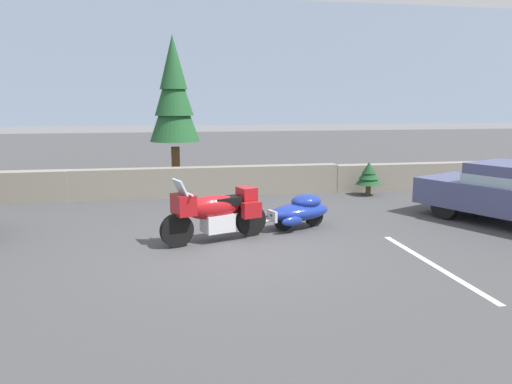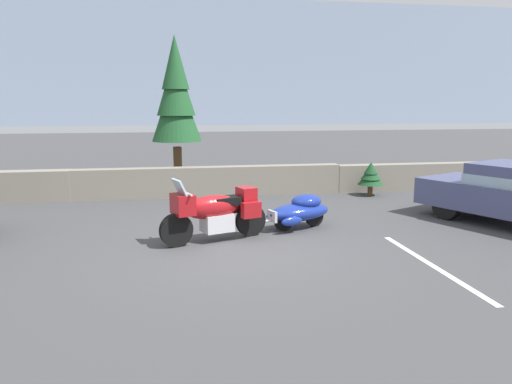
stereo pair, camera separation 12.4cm
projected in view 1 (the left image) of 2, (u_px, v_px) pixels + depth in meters
ground_plane at (236, 250)px, 9.33m from camera, size 80.00×80.00×0.00m
stone_guard_wall at (189, 182)px, 14.58m from camera, size 24.00×0.55×0.89m
distant_ridgeline at (168, 78)px, 100.38m from camera, size 240.00×80.00×16.00m
touring_motorcycle at (215, 211)px, 9.81m from camera, size 2.23×1.19×1.33m
car_shaped_trailer at (300, 210)px, 10.87m from camera, size 2.20×1.16×0.76m
pine_tree_tall at (174, 94)px, 15.19m from camera, size 1.56×1.56×4.86m
pine_sapling_near at (369, 175)px, 14.79m from camera, size 0.77×0.77×1.02m
parking_stripe_marker at (433, 264)px, 8.46m from camera, size 0.12×3.60×0.01m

